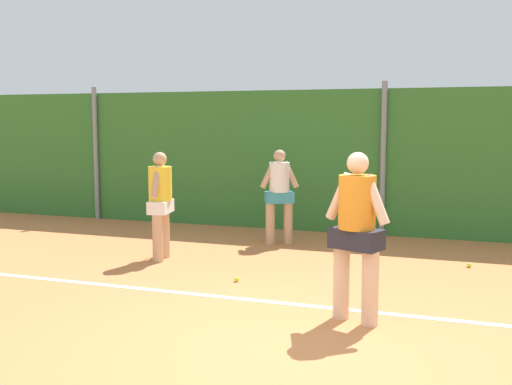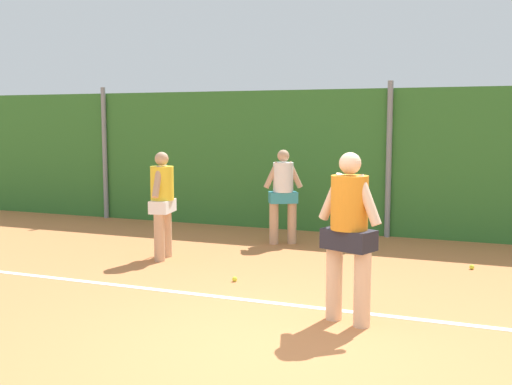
# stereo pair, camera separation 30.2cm
# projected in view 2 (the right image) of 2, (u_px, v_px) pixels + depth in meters

# --- Properties ---
(ground_plane) EXTENTS (31.85, 31.85, 0.00)m
(ground_plane) POSITION_uv_depth(u_px,v_px,m) (330.00, 297.00, 7.26)
(ground_plane) COLOR #C67542
(hedge_fence_backdrop) EXTENTS (20.70, 0.25, 2.64)m
(hedge_fence_backdrop) POSITION_uv_depth(u_px,v_px,m) (390.00, 163.00, 11.03)
(hedge_fence_backdrop) COLOR #33702D
(hedge_fence_backdrop) RESTS_ON ground_plane
(fence_post_left) EXTENTS (0.10, 0.10, 2.77)m
(fence_post_left) POSITION_uv_depth(u_px,v_px,m) (105.00, 153.00, 13.02)
(fence_post_left) COLOR gray
(fence_post_left) RESTS_ON ground_plane
(fence_post_center) EXTENTS (0.10, 0.10, 2.77)m
(fence_post_center) POSITION_uv_depth(u_px,v_px,m) (389.00, 160.00, 10.86)
(fence_post_center) COLOR gray
(fence_post_center) RESTS_ON ground_plane
(court_baseline_paint) EXTENTS (15.13, 0.10, 0.01)m
(court_baseline_paint) POSITION_uv_depth(u_px,v_px,m) (319.00, 308.00, 6.82)
(court_baseline_paint) COLOR white
(court_baseline_paint) RESTS_ON ground_plane
(player_foreground_near) EXTENTS (0.70, 0.47, 1.76)m
(player_foreground_near) POSITION_uv_depth(u_px,v_px,m) (349.00, 228.00, 6.22)
(player_foreground_near) COLOR beige
(player_foreground_near) RESTS_ON ground_plane
(player_midcourt) EXTENTS (0.35, 0.74, 1.61)m
(player_midcourt) POSITION_uv_depth(u_px,v_px,m) (162.00, 199.00, 9.17)
(player_midcourt) COLOR tan
(player_midcourt) RESTS_ON ground_plane
(player_backcourt_far) EXTENTS (0.60, 0.46, 1.59)m
(player_backcourt_far) POSITION_uv_depth(u_px,v_px,m) (283.00, 191.00, 10.31)
(player_backcourt_far) COLOR tan
(player_backcourt_far) RESTS_ON ground_plane
(tennis_ball_2) EXTENTS (0.07, 0.07, 0.07)m
(tennis_ball_2) POSITION_uv_depth(u_px,v_px,m) (235.00, 279.00, 7.95)
(tennis_ball_2) COLOR #CCDB33
(tennis_ball_2) RESTS_ON ground_plane
(tennis_ball_7) EXTENTS (0.07, 0.07, 0.07)m
(tennis_ball_7) POSITION_uv_depth(u_px,v_px,m) (472.00, 267.00, 8.61)
(tennis_ball_7) COLOR #CCDB33
(tennis_ball_7) RESTS_ON ground_plane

